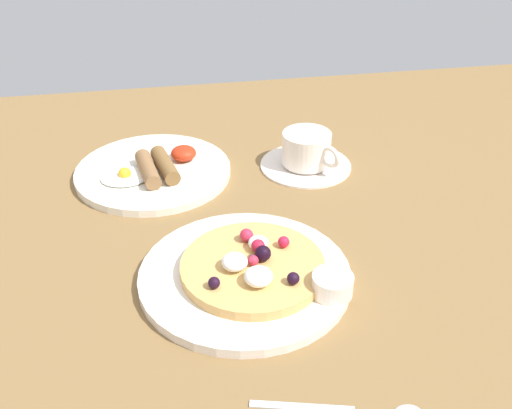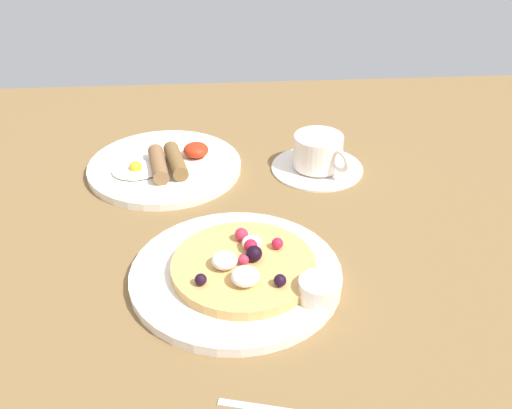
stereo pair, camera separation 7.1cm
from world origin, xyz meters
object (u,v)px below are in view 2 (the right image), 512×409
(coffee_saucer, at_px, (317,167))
(pancake_plate, at_px, (236,275))
(syrup_ramekin, at_px, (319,289))
(breakfast_plate, at_px, (165,167))
(coffee_cup, at_px, (319,151))

(coffee_saucer, bearing_deg, pancake_plate, -118.19)
(pancake_plate, xyz_separation_m, syrup_ramekin, (0.09, -0.06, 0.02))
(breakfast_plate, xyz_separation_m, coffee_cup, (0.25, -0.02, 0.03))
(coffee_cup, bearing_deg, breakfast_plate, 176.41)
(breakfast_plate, bearing_deg, syrup_ramekin, -59.95)
(coffee_cup, bearing_deg, syrup_ramekin, -98.93)
(breakfast_plate, bearing_deg, coffee_cup, -3.59)
(pancake_plate, bearing_deg, breakfast_plate, 109.97)
(syrup_ramekin, height_order, breakfast_plate, syrup_ramekin)
(coffee_saucer, height_order, coffee_cup, coffee_cup)
(breakfast_plate, distance_m, coffee_saucer, 0.25)
(coffee_cup, bearing_deg, coffee_saucer, 123.86)
(syrup_ramekin, xyz_separation_m, breakfast_plate, (-0.20, 0.34, -0.02))
(syrup_ramekin, distance_m, coffee_saucer, 0.33)
(syrup_ramekin, height_order, coffee_saucer, syrup_ramekin)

